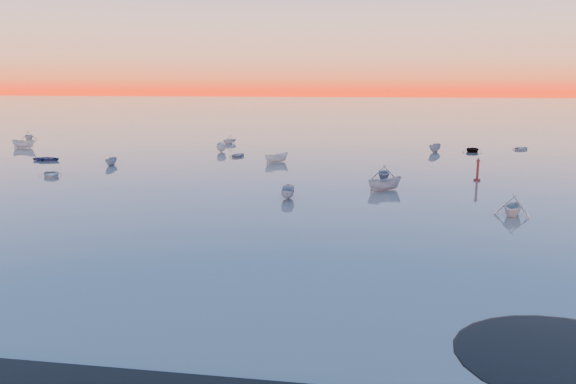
% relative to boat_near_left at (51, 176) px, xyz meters
% --- Properties ---
extents(ground, '(600.00, 600.00, 0.00)m').
position_rel_boat_near_left_xyz_m(ground, '(31.01, 59.25, 0.00)').
color(ground, '#645C53').
rests_on(ground, ground).
extents(mud_lobes, '(140.00, 6.00, 0.07)m').
position_rel_boat_near_left_xyz_m(mud_lobes, '(31.01, -41.75, 0.01)').
color(mud_lobes, black).
rests_on(mud_lobes, ground).
extents(moored_fleet, '(124.00, 58.00, 1.20)m').
position_rel_boat_near_left_xyz_m(moored_fleet, '(31.01, 12.25, 0.00)').
color(moored_fleet, beige).
rests_on(moored_fleet, ground).
extents(boat_near_left, '(4.16, 3.66, 0.99)m').
position_rel_boat_near_left_xyz_m(boat_near_left, '(0.00, 0.00, 0.00)').
color(boat_near_left, beige).
rests_on(boat_near_left, ground).
extents(boat_near_center, '(3.68, 4.46, 1.44)m').
position_rel_boat_near_left_xyz_m(boat_near_center, '(41.17, -2.80, 0.00)').
color(boat_near_center, gray).
rests_on(boat_near_center, ground).
extents(boat_near_right, '(3.94, 1.91, 1.35)m').
position_rel_boat_near_left_xyz_m(boat_near_right, '(41.19, 4.43, 0.00)').
color(boat_near_right, gray).
rests_on(boat_near_right, ground).
extents(channel_marker, '(0.81, 0.81, 2.87)m').
position_rel_boat_near_left_xyz_m(channel_marker, '(52.20, 5.19, 1.13)').
color(channel_marker, '#4D1510').
rests_on(channel_marker, ground).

